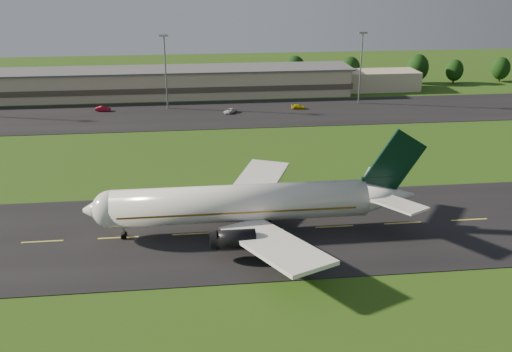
{
  "coord_description": "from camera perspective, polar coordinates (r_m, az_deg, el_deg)",
  "views": [
    {
      "loc": [
        11.67,
        -78.13,
        38.73
      ],
      "look_at": [
        21.64,
        8.0,
        6.0
      ],
      "focal_mm": 40.0,
      "sensor_mm": 36.0,
      "label": 1
    }
  ],
  "objects": [
    {
      "name": "tree_line",
      "position": [
        188.32,
        -1.42,
        10.34
      ],
      "size": [
        196.68,
        8.62,
        9.81
      ],
      "color": "black",
      "rests_on": "ground"
    },
    {
      "name": "light_mast_east",
      "position": [
        167.38,
        10.47,
        11.41
      ],
      "size": [
        2.4,
        1.2,
        20.35
      ],
      "color": "gray",
      "rests_on": "ground"
    },
    {
      "name": "apron",
      "position": [
        155.47,
        -10.75,
        5.91
      ],
      "size": [
        260.0,
        30.0,
        0.1
      ],
      "primitive_type": "cube",
      "color": "black",
      "rests_on": "ground"
    },
    {
      "name": "service_vehicle_d",
      "position": [
        160.55,
        4.28,
        6.91
      ],
      "size": [
        4.26,
        2.31,
        1.17
      ],
      "primitive_type": "imported",
      "rotation": [
        0.0,
        0.0,
        1.4
      ],
      "color": "#D1BC0C",
      "rests_on": "apron"
    },
    {
      "name": "ground",
      "position": [
        87.98,
        -13.6,
        -6.07
      ],
      "size": [
        360.0,
        360.0,
        0.0
      ],
      "primitive_type": "plane",
      "color": "#1F4310",
      "rests_on": "ground"
    },
    {
      "name": "light_mast_centre",
      "position": [
        160.39,
        -9.07,
        11.1
      ],
      "size": [
        2.4,
        1.2,
        20.35
      ],
      "color": "gray",
      "rests_on": "ground"
    },
    {
      "name": "airliner",
      "position": [
        85.57,
        -0.99,
        -2.78
      ],
      "size": [
        51.22,
        42.18,
        15.57
      ],
      "rotation": [
        0.0,
        0.0,
        0.0
      ],
      "color": "white",
      "rests_on": "ground"
    },
    {
      "name": "taxiway",
      "position": [
        87.96,
        -13.6,
        -6.04
      ],
      "size": [
        220.0,
        30.0,
        0.1
      ],
      "primitive_type": "cube",
      "color": "black",
      "rests_on": "ground"
    },
    {
      "name": "terminal",
      "position": [
        177.82,
        -8.28,
        9.2
      ],
      "size": [
        145.0,
        16.0,
        8.4
      ],
      "color": "#B3A989",
      "rests_on": "ground"
    },
    {
      "name": "service_vehicle_c",
      "position": [
        155.85,
        -2.61,
        6.53
      ],
      "size": [
        4.23,
        4.55,
        1.19
      ],
      "primitive_type": "imported",
      "rotation": [
        0.0,
        0.0,
        -0.69
      ],
      "color": "silver",
      "rests_on": "apron"
    },
    {
      "name": "service_vehicle_b",
      "position": [
        163.05,
        -15.05,
        6.51
      ],
      "size": [
        4.21,
        1.75,
        1.35
      ],
      "primitive_type": "imported",
      "rotation": [
        0.0,
        0.0,
        1.49
      ],
      "color": "#A10A22",
      "rests_on": "apron"
    }
  ]
}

